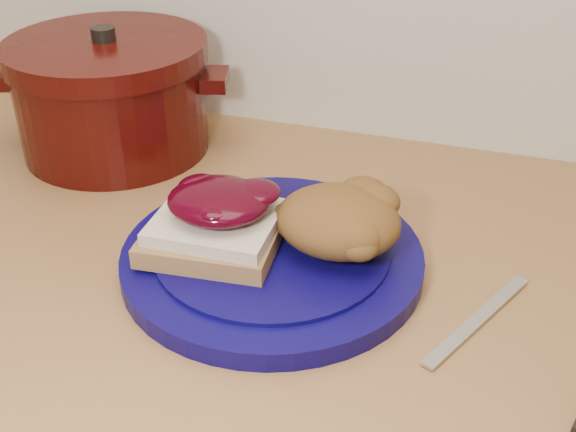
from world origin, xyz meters
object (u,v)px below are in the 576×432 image
(butter_knife, at_px, (478,319))
(plate, at_px, (272,258))
(dutch_oven, at_px, (112,95))
(pepper_grinder, at_px, (140,101))

(butter_knife, bearing_deg, plate, 108.68)
(butter_knife, distance_m, dutch_oven, 0.53)
(butter_knife, xyz_separation_m, pepper_grinder, (-0.46, 0.24, 0.05))
(plate, height_order, pepper_grinder, pepper_grinder)
(pepper_grinder, bearing_deg, plate, -40.30)
(butter_knife, xyz_separation_m, dutch_oven, (-0.48, 0.21, 0.07))
(dutch_oven, bearing_deg, pepper_grinder, 46.21)
(pepper_grinder, bearing_deg, dutch_oven, -133.79)
(plate, distance_m, dutch_oven, 0.34)
(pepper_grinder, bearing_deg, butter_knife, -27.56)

